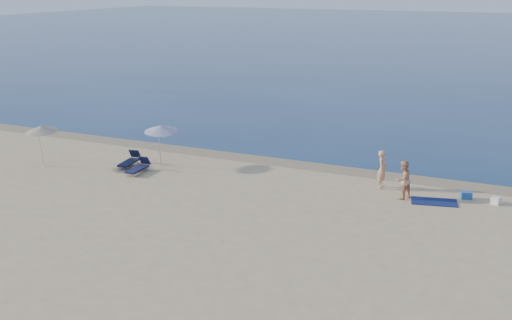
{
  "coord_description": "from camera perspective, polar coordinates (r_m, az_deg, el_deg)",
  "views": [
    {
      "loc": [
        9.24,
        -9.19,
        8.88
      ],
      "look_at": [
        -2.54,
        16.0,
        1.0
      ],
      "focal_mm": 45.0,
      "sensor_mm": 36.0,
      "label": 1
    }
  ],
  "objects": [
    {
      "name": "lounger_right",
      "position": [
        30.9,
        -10.41,
        -0.66
      ],
      "size": [
        0.61,
        1.59,
        0.69
      ],
      "rotation": [
        0.0,
        0.0,
        0.06
      ],
      "color": "#16183C",
      "rests_on": "ground"
    },
    {
      "name": "wet_sand_strip",
      "position": [
        31.33,
        6.86,
        -0.76
      ],
      "size": [
        240.0,
        1.6,
        0.0
      ],
      "primitive_type": "cube",
      "color": "#847254",
      "rests_on": "ground"
    },
    {
      "name": "white_bag",
      "position": [
        28.0,
        20.55,
        -3.4
      ],
      "size": [
        0.43,
        0.4,
        0.3
      ],
      "primitive_type": "cube",
      "rotation": [
        0.0,
        0.0,
        -0.38
      ],
      "color": "silver",
      "rests_on": "ground"
    },
    {
      "name": "person_right",
      "position": [
        27.36,
        12.93,
        -1.72
      ],
      "size": [
        0.93,
        1.0,
        1.64
      ],
      "primitive_type": "imported",
      "rotation": [
        0.0,
        0.0,
        -2.08
      ],
      "color": "tan",
      "rests_on": "ground"
    },
    {
      "name": "person_left",
      "position": [
        28.56,
        11.16,
        -0.82
      ],
      "size": [
        0.43,
        0.63,
        1.7
      ],
      "primitive_type": "imported",
      "rotation": [
        0.0,
        0.0,
        1.61
      ],
      "color": "tan",
      "rests_on": "ground"
    },
    {
      "name": "blue_cooler",
      "position": [
        28.23,
        18.19,
        -3.0
      ],
      "size": [
        0.52,
        0.44,
        0.31
      ],
      "primitive_type": "cube",
      "rotation": [
        0.0,
        0.0,
        0.36
      ],
      "color": "#1F55A7",
      "rests_on": "ground"
    },
    {
      "name": "umbrella_near",
      "position": [
        31.46,
        -8.42,
        2.79
      ],
      "size": [
        2.11,
        2.12,
        2.16
      ],
      "rotation": [
        0.0,
        0.0,
        0.32
      ],
      "color": "silver",
      "rests_on": "ground"
    },
    {
      "name": "beach_towel",
      "position": [
        27.49,
        15.56,
        -3.59
      ],
      "size": [
        2.02,
        1.4,
        0.03
      ],
      "primitive_type": "cube",
      "rotation": [
        0.0,
        0.0,
        0.22
      ],
      "color": "#0D1645",
      "rests_on": "ground"
    },
    {
      "name": "lounger_left",
      "position": [
        32.08,
        -11.16,
        -0.08
      ],
      "size": [
        0.78,
        1.66,
        0.71
      ],
      "rotation": [
        0.0,
        0.0,
        0.16
      ],
      "color": "#121834",
      "rests_on": "ground"
    },
    {
      "name": "umbrella_far",
      "position": [
        32.9,
        -18.51,
        2.65
      ],
      "size": [
        1.66,
        1.68,
        2.12
      ],
      "rotation": [
        0.0,
        0.0,
        -0.05
      ],
      "color": "silver",
      "rests_on": "ground"
    },
    {
      "name": "sea",
      "position": [
        109.94,
        20.51,
        10.21
      ],
      "size": [
        240.0,
        160.0,
        0.01
      ],
      "primitive_type": "cube",
      "color": "#0D2851",
      "rests_on": "ground"
    }
  ]
}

